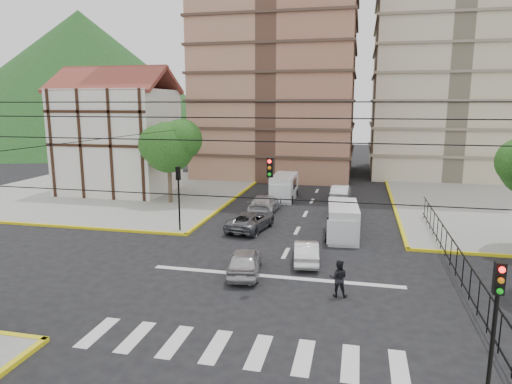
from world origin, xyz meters
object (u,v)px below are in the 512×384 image
(pedestrian_crosswalk, at_px, (338,278))
(traffic_light_se, at_px, (496,313))
(van_right_lane, at_px, (343,222))
(car_white_front_right, at_px, (306,252))
(car_silver_front_left, at_px, (245,261))
(traffic_light_nw, at_px, (179,188))
(van_left_lane, at_px, (284,188))

(pedestrian_crosswalk, bearing_deg, traffic_light_se, 121.57)
(van_right_lane, distance_m, car_white_front_right, 5.53)
(traffic_light_se, xyz_separation_m, car_silver_front_left, (-9.36, 9.05, -2.41))
(traffic_light_nw, xyz_separation_m, car_silver_front_left, (6.24, -6.55, -2.41))
(traffic_light_nw, height_order, car_white_front_right, traffic_light_nw)
(van_left_lane, xyz_separation_m, car_silver_front_left, (1.06, -18.74, -0.41))
(traffic_light_nw, xyz_separation_m, van_right_lane, (10.93, 1.12, -2.05))
(traffic_light_nw, bearing_deg, car_white_front_right, -24.11)
(van_right_lane, height_order, car_silver_front_left, van_right_lane)
(van_right_lane, relative_size, car_silver_front_left, 1.21)
(traffic_light_nw, height_order, pedestrian_crosswalk, traffic_light_nw)
(car_white_front_right, xyz_separation_m, pedestrian_crosswalk, (1.96, -4.21, 0.25))
(traffic_light_nw, bearing_deg, van_left_lane, 66.95)
(van_right_lane, height_order, van_left_lane, van_left_lane)
(traffic_light_nw, relative_size, car_white_front_right, 1.17)
(traffic_light_nw, relative_size, car_silver_front_left, 1.08)
(van_right_lane, relative_size, car_white_front_right, 1.32)
(van_left_lane, height_order, pedestrian_crosswalk, van_left_lane)
(car_silver_front_left, bearing_deg, traffic_light_se, 127.11)
(car_silver_front_left, bearing_deg, pedestrian_crosswalk, 151.29)
(van_right_lane, bearing_deg, car_silver_front_left, -125.49)
(van_right_lane, bearing_deg, pedestrian_crosswalk, -93.01)
(traffic_light_se, bearing_deg, car_white_front_right, 119.27)
(van_right_lane, distance_m, car_silver_front_left, 9.00)
(car_silver_front_left, relative_size, pedestrian_crosswalk, 2.36)
(traffic_light_se, bearing_deg, pedestrian_crosswalk, 121.64)
(traffic_light_se, relative_size, van_right_lane, 0.89)
(traffic_light_nw, bearing_deg, van_right_lane, 5.88)
(car_silver_front_left, relative_size, car_white_front_right, 1.09)
(van_left_lane, bearing_deg, pedestrian_crosswalk, -74.39)
(traffic_light_nw, bearing_deg, car_silver_front_left, -46.37)
(van_right_lane, bearing_deg, car_white_front_right, -112.89)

